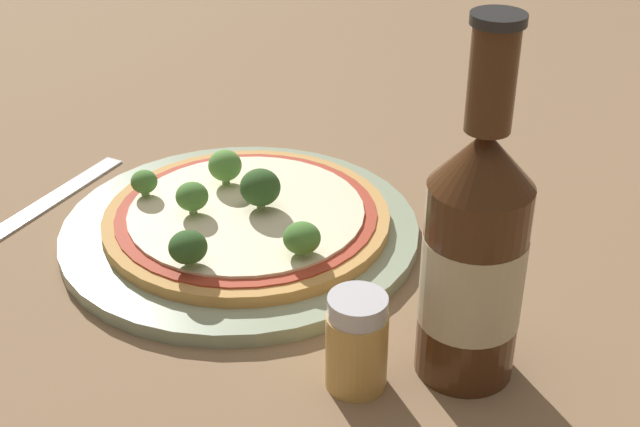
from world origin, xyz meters
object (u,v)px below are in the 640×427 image
Objects in this scene: pizza at (242,216)px; beer_bottle at (474,255)px; pepper_shaker at (357,342)px; fork at (49,200)px.

pizza is 0.97× the size of beer_bottle.
pizza is 0.20m from pepper_shaker.
pepper_shaker is 0.36m from fork.
fork is (-0.19, 0.01, -0.02)m from pizza.
pizza is at bearing -80.43° from fork.
beer_bottle reaches higher than pizza.
beer_bottle is 1.33× the size of fork.
beer_bottle is 3.56× the size of pepper_shaker.
pepper_shaker is at bearing -153.12° from beer_bottle.
pizza is 0.24m from beer_bottle.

